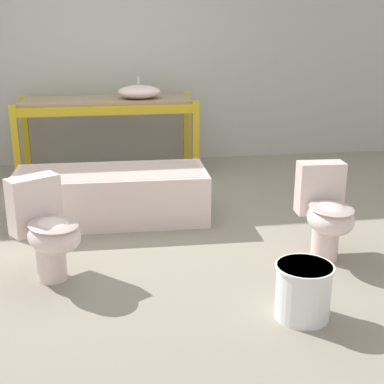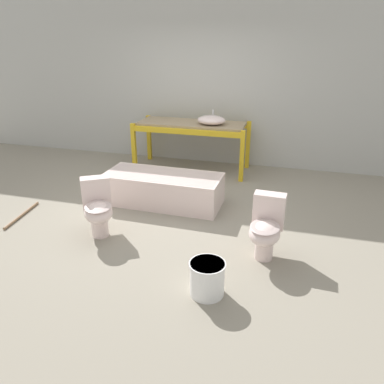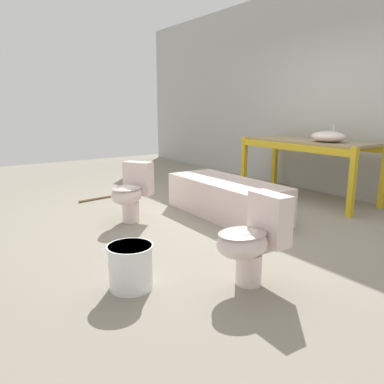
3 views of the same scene
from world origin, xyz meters
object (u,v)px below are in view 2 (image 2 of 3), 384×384
toilet_near (98,208)px  bucket_white (207,278)px  toilet_far (266,227)px  sink_basin (211,120)px  bathtub_main (163,187)px

toilet_near → bucket_white: (1.54, -0.76, -0.19)m
bucket_white → toilet_far: bearing=60.3°
toilet_far → toilet_near: bearing=-176.0°
sink_basin → bathtub_main: 1.67m
sink_basin → bucket_white: 3.50m
bucket_white → bathtub_main: bearing=120.7°
bathtub_main → bucket_white: 2.15m
bucket_white → sink_basin: bearing=102.5°
sink_basin → bathtub_main: (-0.36, -1.48, -0.68)m
toilet_near → bucket_white: toilet_near is taller
bathtub_main → toilet_near: toilet_near is taller
bathtub_main → toilet_far: toilet_far is taller
sink_basin → toilet_near: size_ratio=0.70×
sink_basin → toilet_far: 2.86m
bathtub_main → toilet_near: bearing=-110.7°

